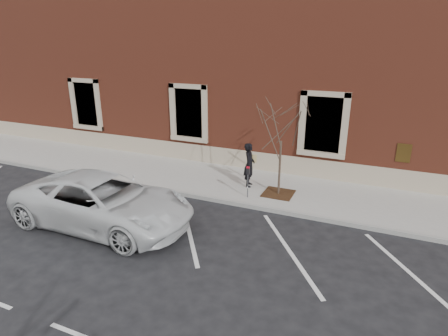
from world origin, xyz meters
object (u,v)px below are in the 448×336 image
at_px(sapling, 282,126).
at_px(parking_meter, 248,176).
at_px(man, 249,165).
at_px(white_truck, 103,201).

bearing_deg(sapling, parking_meter, -141.30).
height_order(man, white_truck, man).
height_order(man, parking_meter, man).
bearing_deg(man, parking_meter, -175.92).
xyz_separation_m(man, white_truck, (-3.17, -4.60, -0.21)).
distance_m(sapling, white_truck, 6.47).
relative_size(parking_meter, white_truck, 0.20).
bearing_deg(parking_meter, man, 93.59).
bearing_deg(sapling, white_truck, -136.20).
relative_size(man, white_truck, 0.30).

